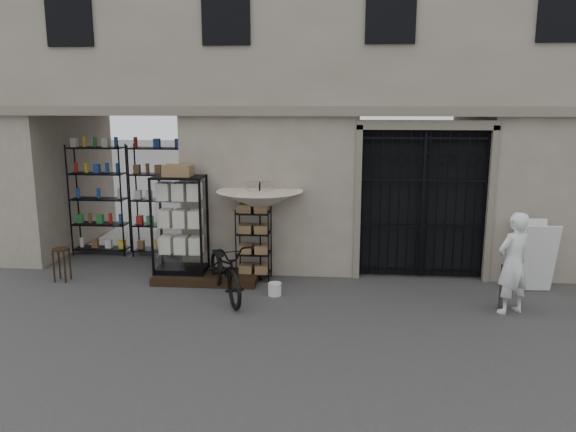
# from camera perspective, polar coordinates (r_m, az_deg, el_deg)

# --- Properties ---
(ground) EXTENTS (80.00, 80.00, 0.00)m
(ground) POSITION_cam_1_polar(r_m,az_deg,el_deg) (9.38, 4.18, -9.94)
(ground) COLOR black
(ground) RESTS_ON ground
(main_building) EXTENTS (14.00, 4.00, 9.00)m
(main_building) POSITION_cam_1_polar(r_m,az_deg,el_deg) (12.77, 4.81, 16.35)
(main_building) COLOR gray
(main_building) RESTS_ON ground
(shop_recess) EXTENTS (3.00, 1.70, 3.00)m
(shop_recess) POSITION_cam_1_polar(r_m,az_deg,el_deg) (12.56, -16.49, 2.26)
(shop_recess) COLOR black
(shop_recess) RESTS_ON ground
(shop_shelving) EXTENTS (2.70, 0.50, 2.50)m
(shop_shelving) POSITION_cam_1_polar(r_m,az_deg,el_deg) (13.08, -15.84, 1.54)
(shop_shelving) COLOR black
(shop_shelving) RESTS_ON ground
(iron_gate) EXTENTS (2.50, 0.21, 3.00)m
(iron_gate) POSITION_cam_1_polar(r_m,az_deg,el_deg) (11.29, 13.41, 1.41)
(iron_gate) COLOR black
(iron_gate) RESTS_ON ground
(step_platform) EXTENTS (2.00, 0.90, 0.15)m
(step_platform) POSITION_cam_1_polar(r_m,az_deg,el_deg) (11.10, -8.24, -6.15)
(step_platform) COLOR black
(step_platform) RESTS_ON ground
(display_cabinet) EXTENTS (1.09, 0.87, 2.05)m
(display_cabinet) POSITION_cam_1_polar(r_m,az_deg,el_deg) (11.03, -10.88, -1.37)
(display_cabinet) COLOR black
(display_cabinet) RESTS_ON step_platform
(wire_rack) EXTENTS (0.65, 0.49, 1.43)m
(wire_rack) POSITION_cam_1_polar(r_m,az_deg,el_deg) (10.91, -3.49, -2.96)
(wire_rack) COLOR black
(wire_rack) RESTS_ON ground
(market_umbrella) EXTENTS (1.56, 1.59, 2.34)m
(market_umbrella) POSITION_cam_1_polar(r_m,az_deg,el_deg) (10.66, -2.88, 2.13)
(market_umbrella) COLOR black
(market_umbrella) RESTS_ON ground
(white_bucket) EXTENTS (0.26, 0.26, 0.23)m
(white_bucket) POSITION_cam_1_polar(r_m,az_deg,el_deg) (10.19, -1.36, -7.43)
(white_bucket) COLOR silver
(white_bucket) RESTS_ON ground
(bicycle) EXTENTS (1.08, 1.25, 1.99)m
(bicycle) POSITION_cam_1_polar(r_m,az_deg,el_deg) (10.21, -6.32, -8.16)
(bicycle) COLOR black
(bicycle) RESTS_ON ground
(wooden_stool) EXTENTS (0.35, 0.35, 0.66)m
(wooden_stool) POSITION_cam_1_polar(r_m,az_deg,el_deg) (11.75, -22.00, -4.53)
(wooden_stool) COLOR black
(wooden_stool) RESTS_ON ground
(steel_bollard) EXTENTS (0.14, 0.14, 0.77)m
(steel_bollard) POSITION_cam_1_polar(r_m,az_deg,el_deg) (10.15, 21.09, -6.72)
(steel_bollard) COLOR #4E4F4F
(steel_bollard) RESTS_ON ground
(shopkeeper) EXTENTS (1.37, 1.79, 0.41)m
(shopkeeper) POSITION_cam_1_polar(r_m,az_deg,el_deg) (10.12, 21.53, -9.11)
(shopkeeper) COLOR silver
(shopkeeper) RESTS_ON ground
(easel_sign) EXTENTS (0.64, 0.73, 1.27)m
(easel_sign) POSITION_cam_1_polar(r_m,az_deg,el_deg) (11.24, 23.78, -3.73)
(easel_sign) COLOR silver
(easel_sign) RESTS_ON ground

